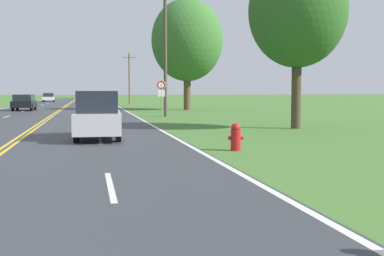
% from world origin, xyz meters
% --- Properties ---
extents(fire_hydrant, '(0.48, 0.32, 0.87)m').
position_xyz_m(fire_hydrant, '(7.19, 12.44, 0.44)').
color(fire_hydrant, red).
rests_on(fire_hydrant, ground).
extents(traffic_sign, '(0.60, 0.10, 2.56)m').
position_xyz_m(traffic_sign, '(7.33, 29.08, 1.93)').
color(traffic_sign, gray).
rests_on(traffic_sign, ground).
extents(utility_pole_midground, '(1.80, 0.24, 9.73)m').
position_xyz_m(utility_pole_midground, '(8.09, 32.23, 5.02)').
color(utility_pole_midground, brown).
rests_on(utility_pole_midground, ground).
extents(utility_pole_far, '(1.80, 0.24, 7.01)m').
position_xyz_m(utility_pole_far, '(8.24, 65.23, 3.65)').
color(utility_pole_far, brown).
rests_on(utility_pole_far, ground).
extents(tree_right_cluster, '(6.86, 6.86, 10.65)m').
position_xyz_m(tree_right_cluster, '(12.02, 43.66, 6.68)').
color(tree_right_cluster, brown).
rests_on(tree_right_cluster, ground).
extents(tree_far_back, '(4.80, 4.80, 8.53)m').
position_xyz_m(tree_far_back, '(12.73, 20.22, 5.74)').
color(tree_far_back, '#473828').
rests_on(tree_far_back, ground).
extents(car_silver_van_nearest, '(1.88, 4.63, 1.87)m').
position_xyz_m(car_silver_van_nearest, '(3.04, 17.19, 0.96)').
color(car_silver_van_nearest, black).
rests_on(car_silver_van_nearest, ground).
extents(car_black_hatchback_approaching, '(1.95, 3.86, 1.51)m').
position_xyz_m(car_black_hatchback_approaching, '(-3.22, 45.16, 0.81)').
color(car_black_hatchback_approaching, black).
rests_on(car_black_hatchback_approaching, ground).
extents(car_white_sedan_mid_near, '(1.95, 3.96, 1.44)m').
position_xyz_m(car_white_sedan_mid_near, '(-3.81, 80.84, 0.74)').
color(car_white_sedan_mid_near, black).
rests_on(car_white_sedan_mid_near, ground).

